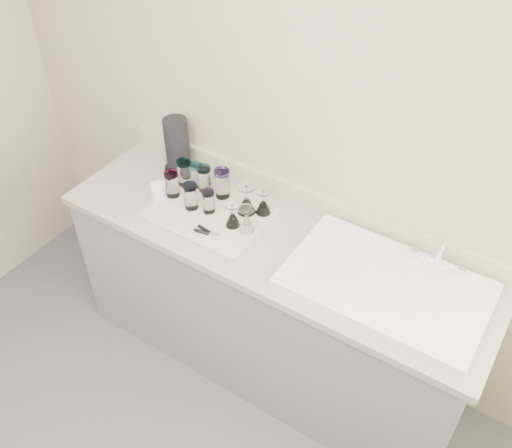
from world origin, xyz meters
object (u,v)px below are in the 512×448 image
Objects in this scene: tumbler_cyan at (204,179)px; white_mug at (158,191)px; tumbler_magenta at (172,184)px; tumbler_purple at (222,183)px; goblet_back_right at (263,205)px; tumbler_blue at (191,196)px; paper_towel_roll at (177,146)px; tumbler_teal at (184,173)px; tumbler_extra at (197,175)px; goblet_front_left at (233,218)px; goblet_back_left at (246,203)px; sink_unit at (387,285)px; tumbler_lavender at (209,201)px; can_opener at (208,233)px; goblet_front_right at (247,223)px.

tumbler_cyan is 0.23m from white_mug.
tumbler_magenta reaches higher than white_mug.
goblet_back_right is at bearing 0.52° from tumbler_purple.
paper_towel_roll reaches higher than tumbler_blue.
tumbler_cyan is 1.01× the size of tumbler_magenta.
tumbler_teal is 1.10× the size of tumbler_extra.
goblet_front_left is at bearing -18.51° from tumbler_teal.
goblet_front_left is at bearing -28.09° from tumbler_cyan.
goblet_back_left is at bearing -1.98° from tumbler_teal.
tumbler_teal is 0.47× the size of paper_towel_roll.
sink_unit is at bearing 1.79° from tumbler_blue.
tumbler_purple is 1.11× the size of tumbler_magenta.
sink_unit is at bearing 0.60° from tumbler_lavender.
tumbler_purple reaches higher than tumbler_lavender.
paper_towel_roll reaches higher than can_opener.
goblet_front_right is 0.18m from can_opener.
tumbler_cyan reaches higher than can_opener.
tumbler_lavender is at bearing 8.70° from white_mug.
paper_towel_roll is at bearing 171.26° from sink_unit.
white_mug is at bearing -146.38° from tumbler_purple.
tumbler_teal is 1.02× the size of tumbler_magenta.
tumbler_magenta reaches higher than goblet_front_right.
tumbler_extra is 0.81× the size of goblet_back_left.
tumbler_extra reaches higher than white_mug.
tumbler_extra is at bearing 21.82° from tumbler_teal.
tumbler_magenta is 1.12× the size of tumbler_lavender.
tumbler_purple is 0.97× the size of goblet_back_left.
tumbler_teal is at bearing 178.02° from goblet_back_left.
tumbler_purple is 0.17m from goblet_back_left.
sink_unit is 0.75m from goblet_back_left.
sink_unit is 1.08m from tumbler_extra.
goblet_front_left is 0.43m from white_mug.
goblet_front_left is (0.17, -0.15, -0.03)m from tumbler_purple.
tumbler_extra is 0.20m from paper_towel_roll.
tumbler_teal is 0.38m from goblet_back_left.
paper_towel_roll reaches higher than goblet_back_left.
tumbler_lavender is at bearing -0.88° from tumbler_magenta.
tumbler_cyan is at bearing -178.02° from goblet_back_right.
tumbler_purple is at bearing -179.48° from goblet_back_right.
can_opener is at bearing -138.27° from goblet_front_right.
tumbler_teal reaches higher than tumbler_magenta.
tumbler_magenta is at bearing -166.42° from goblet_back_left.
goblet_back_left is at bearing 13.58° from tumbler_magenta.
goblet_front_left is (-0.00, -0.11, -0.01)m from goblet_back_left.
tumbler_teal reaches higher than goblet_front_left.
tumbler_magenta is 0.24m from paper_towel_roll.
goblet_back_left is (0.37, 0.09, -0.02)m from tumbler_magenta.
tumbler_extra is (-0.08, 0.15, -0.00)m from tumbler_blue.
goblet_back_right is 1.03× the size of goblet_front_right.
goblet_back_left is at bearing -12.24° from paper_towel_roll.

